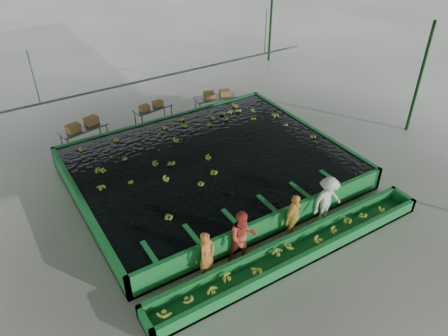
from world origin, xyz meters
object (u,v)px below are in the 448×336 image
worker_d (327,200)px  worker_a (207,255)px  box_stack_right (217,96)px  box_stack_left (83,128)px  packing_table_right (215,105)px  worker_c (294,217)px  flotation_tank (210,167)px  packing_table_mid (154,115)px  packing_table_left (85,137)px  box_stack_mid (151,108)px  sorting_trough (294,252)px  worker_b (243,237)px

worker_d → worker_a: bearing=179.7°
worker_a → box_stack_right: worker_a is taller
box_stack_left → worker_d: bearing=-59.6°
worker_d → packing_table_right: (0.98, 8.90, -0.44)m
box_stack_left → box_stack_right: size_ratio=1.11×
worker_c → worker_d: 1.44m
flotation_tank → packing_table_right: 5.48m
packing_table_mid → box_stack_left: box_stack_left is taller
packing_table_left → box_stack_mid: (3.30, 0.33, 0.37)m
worker_a → packing_table_left: 9.24m
sorting_trough → packing_table_left: (-3.41, 10.00, 0.20)m
worker_b → worker_c: (1.95, 0.00, -0.08)m
worker_c → box_stack_mid: size_ratio=1.41×
worker_d → box_stack_right: bearing=82.7°
flotation_tank → worker_d: 4.76m
packing_table_right → packing_table_mid: bearing=167.1°
sorting_trough → worker_a: (-2.63, 0.80, 0.56)m
packing_table_left → box_stack_right: bearing=-2.8°
worker_b → packing_table_left: size_ratio=0.91×
worker_a → box_stack_left: size_ratio=1.12×
packing_table_right → box_stack_right: (0.10, -0.03, 0.45)m
packing_table_right → worker_b: bearing=-116.1°
worker_d → box_stack_mid: (-2.10, 9.53, -0.06)m
packing_table_right → box_stack_right: 0.46m
worker_d → box_stack_mid: 9.76m
worker_c → box_stack_mid: bearing=70.8°
worker_a → packing_table_right: (5.61, 8.90, -0.36)m
flotation_tank → sorting_trough: 5.10m
packing_table_mid → packing_table_right: packing_table_right is taller
packing_table_right → box_stack_left: bearing=177.3°
flotation_tank → packing_table_left: (-3.41, 4.90, 0.00)m
worker_b → box_stack_right: 9.94m
sorting_trough → box_stack_left: (-3.40, 10.00, 0.66)m
box_stack_mid → worker_a: bearing=-104.8°
worker_a → packing_table_mid: (2.62, 9.59, -0.40)m
worker_a → packing_table_mid: size_ratio=0.90×
box_stack_mid → flotation_tank: bearing=-88.8°
packing_table_left → packing_table_mid: (3.40, 0.39, -0.04)m
sorting_trough → worker_d: 2.24m
worker_a → box_stack_right: 10.55m
worker_c → worker_b: bearing=156.9°
box_stack_mid → box_stack_right: box_stack_right is taller
flotation_tank → worker_d: worker_d is taller
packing_table_left → box_stack_left: 0.46m
worker_b → box_stack_right: worker_b is taller
worker_a → packing_table_left: bearing=72.8°
sorting_trough → worker_a: bearing=163.1°
worker_a → box_stack_left: worker_a is taller
sorting_trough → worker_b: bearing=150.2°
worker_b → packing_table_right: worker_b is taller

